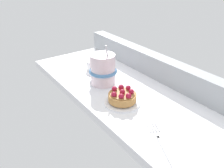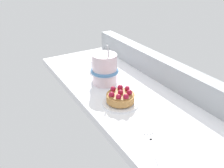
{
  "view_description": "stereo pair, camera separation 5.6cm",
  "coord_description": "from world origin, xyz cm",
  "px_view_note": "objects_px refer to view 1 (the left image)",
  "views": [
    {
      "loc": [
        50.34,
        -43.93,
        38.06
      ],
      "look_at": [
        -3.55,
        -5.64,
        3.03
      ],
      "focal_mm": 37.99,
      "sensor_mm": 36.0,
      "label": 1
    },
    {
      "loc": [
        53.39,
        -39.23,
        38.06
      ],
      "look_at": [
        -3.55,
        -5.64,
        3.03
      ],
      "focal_mm": 37.99,
      "sensor_mm": 36.0,
      "label": 2
    }
  ],
  "objects_px": {
    "raspberry_tart": "(122,96)",
    "dessert_fork": "(161,143)",
    "sugar_bowl": "(96,64)",
    "coffee_mug": "(103,69)",
    "dessert_plate": "(122,102)"
  },
  "relations": [
    {
      "from": "sugar_bowl",
      "to": "coffee_mug",
      "type": "bearing_deg",
      "value": -20.34
    },
    {
      "from": "sugar_bowl",
      "to": "dessert_fork",
      "type": "bearing_deg",
      "value": -12.7
    },
    {
      "from": "coffee_mug",
      "to": "sugar_bowl",
      "type": "bearing_deg",
      "value": 159.66
    },
    {
      "from": "coffee_mug",
      "to": "raspberry_tart",
      "type": "bearing_deg",
      "value": -9.83
    },
    {
      "from": "sugar_bowl",
      "to": "dessert_plate",
      "type": "bearing_deg",
      "value": -14.67
    },
    {
      "from": "coffee_mug",
      "to": "dessert_fork",
      "type": "bearing_deg",
      "value": -9.95
    },
    {
      "from": "dessert_plate",
      "to": "coffee_mug",
      "type": "height_order",
      "value": "coffee_mug"
    },
    {
      "from": "raspberry_tart",
      "to": "dessert_fork",
      "type": "height_order",
      "value": "raspberry_tart"
    },
    {
      "from": "dessert_plate",
      "to": "raspberry_tart",
      "type": "bearing_deg",
      "value": -66.78
    },
    {
      "from": "raspberry_tart",
      "to": "dessert_fork",
      "type": "distance_m",
      "value": 0.2
    },
    {
      "from": "dessert_plate",
      "to": "dessert_fork",
      "type": "height_order",
      "value": "dessert_plate"
    },
    {
      "from": "raspberry_tart",
      "to": "dessert_fork",
      "type": "bearing_deg",
      "value": -10.04
    },
    {
      "from": "dessert_plate",
      "to": "dessert_fork",
      "type": "distance_m",
      "value": 0.2
    },
    {
      "from": "raspberry_tart",
      "to": "coffee_mug",
      "type": "distance_m",
      "value": 0.15
    },
    {
      "from": "dessert_plate",
      "to": "sugar_bowl",
      "type": "height_order",
      "value": "sugar_bowl"
    }
  ]
}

